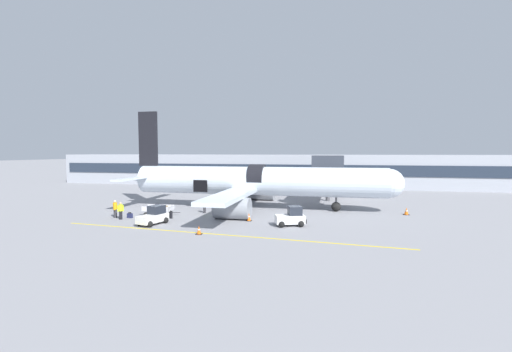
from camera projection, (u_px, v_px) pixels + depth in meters
ground_plane at (234, 213)px, 37.36m from camera, size 500.00×500.00×0.00m
apron_marking_line at (218, 234)px, 27.48m from camera, size 29.62×2.54×0.01m
terminal_strip at (279, 170)px, 68.61m from camera, size 91.82×9.80×6.11m
jet_bridge_stub at (328, 168)px, 45.25m from camera, size 3.68×13.37×6.22m
airplane at (253, 182)px, 40.11m from camera, size 32.67×26.18×11.64m
baggage_tug_lead at (154, 217)px, 31.31m from camera, size 2.25×3.28×1.68m
baggage_tug_mid at (291, 218)px, 30.65m from camera, size 2.94×2.33×1.77m
baggage_cart_loading at (159, 210)px, 35.95m from camera, size 3.97×2.17×1.16m
ground_crew_loader_a at (121, 210)px, 33.57m from camera, size 0.55×0.55×1.72m
ground_crew_loader_b at (115, 209)px, 34.42m from camera, size 0.53×0.61×1.78m
ground_crew_driver at (205, 205)px, 37.13m from camera, size 0.44×0.55×1.58m
suitcase_on_tarmac_upright at (171, 215)px, 34.12m from camera, size 0.39×0.32×0.78m
suitcase_on_tarmac_spare at (130, 216)px, 34.34m from camera, size 0.54×0.27×0.58m
safety_cone_nose at (406, 211)px, 36.10m from camera, size 0.62×0.62×0.77m
safety_cone_engine_left at (199, 230)px, 27.50m from camera, size 0.49×0.49×0.70m
safety_cone_wingtip at (249, 217)px, 32.90m from camera, size 0.53×0.53×0.76m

